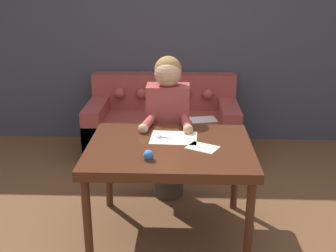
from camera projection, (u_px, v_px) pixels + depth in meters
ground_plane at (185, 238)px, 3.27m from camera, size 16.00×16.00×0.00m
wall_back at (186, 33)px, 4.89m from camera, size 8.00×0.06×2.60m
dining_table at (170, 155)px, 3.11m from camera, size 1.21×0.94×0.75m
couch at (163, 126)px, 4.82m from camera, size 1.67×0.87×0.85m
person at (168, 126)px, 3.71m from camera, size 0.44×0.57×1.29m
pattern_paper_main at (174, 138)px, 3.22m from camera, size 0.37×0.31×0.00m
pattern_paper_offcut at (203, 147)px, 3.04m from camera, size 0.26×0.24×0.00m
scissors at (165, 138)px, 3.22m from camera, size 0.23×0.10×0.01m
pin_cushion at (148, 155)px, 2.83m from camera, size 0.07×0.07×0.07m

